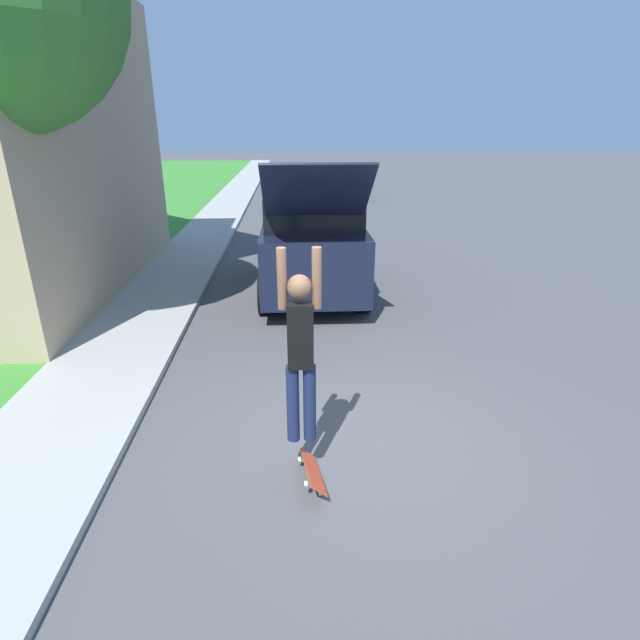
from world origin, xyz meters
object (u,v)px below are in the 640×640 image
suv_parked (311,237)px  skateboard (313,472)px  car_down_street (342,183)px  skateboarder (300,346)px

suv_parked → skateboard: (-0.25, -6.44, -1.06)m
car_down_street → skateboarder: size_ratio=2.19×
skateboarder → skateboard: (0.10, -0.20, -1.33)m
car_down_street → skateboard: size_ratio=5.83×
suv_parked → skateboarder: size_ratio=2.62×
suv_parked → car_down_street: suv_parked is taller
car_down_street → skateboarder: skateboarder is taller
car_down_street → skateboard: car_down_street is taller
suv_parked → skateboard: suv_parked is taller
suv_parked → car_down_street: 15.45m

